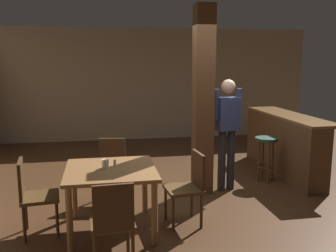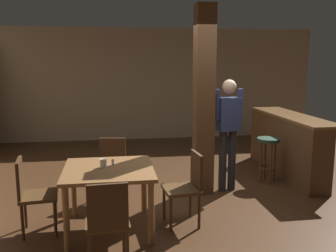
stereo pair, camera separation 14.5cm
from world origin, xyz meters
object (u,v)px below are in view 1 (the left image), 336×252
Objects in this scene: napkin_cup at (105,164)px; bar_stool_near at (266,148)px; chair_south at (113,220)px; chair_north at (112,167)px; chair_west at (33,193)px; standing_person at (227,127)px; bar_counter at (283,144)px; chair_east at (189,184)px; salt_shaker at (115,163)px; dining_table at (111,178)px.

bar_stool_near is (2.64, 1.36, -0.24)m from napkin_cup.
chair_south and chair_north have the same top height.
chair_west is 2.94m from standing_person.
standing_person is (1.82, 1.99, 0.50)m from chair_south.
bar_counter reaches higher than bar_stool_near.
standing_person is (0.86, 1.10, 0.50)m from chair_east.
chair_south is 1.00× the size of chair_west.
chair_west is 1.19× the size of bar_stool_near.
chair_south reaches higher than napkin_cup.
bar_counter is (3.05, 0.84, 0.03)m from chair_north.
standing_person reaches higher than bar_counter.
napkin_cup is 0.06× the size of standing_person.
napkin_cup is 2.98m from bar_stool_near.
salt_shaker is (0.11, 0.06, -0.01)m from napkin_cup.
dining_table is 1.17× the size of chair_east.
chair_west is at bearing 179.48° from chair_east.
salt_shaker is 2.04m from standing_person.
dining_table is 10.30× the size of napkin_cup.
salt_shaker is 0.05× the size of standing_person.
chair_north reaches higher than bar_stool_near.
dining_table is 2.15m from standing_person.
bar_counter reaches higher than chair_north.
chair_north reaches higher than dining_table.
chair_west is (-1.83, 0.02, 0.00)m from chair_east.
chair_south is 1.26m from chair_west.
bar_stool_near is (1.64, 1.38, 0.06)m from chair_east.
dining_table reaches higher than bar_stool_near.
bar_counter is (1.29, 0.67, -0.46)m from standing_person.
bar_stool_near is at bearing 19.31° from standing_person.
chair_east is (0.96, 0.89, 0.00)m from chair_south.
chair_north is at bearing 88.39° from chair_south.
bar_counter is (3.04, 1.69, -0.26)m from salt_shaker.
standing_person is at bearing -152.65° from bar_counter.
chair_east is 0.38× the size of bar_counter.
chair_north is at bearing -174.31° from standing_person.
chair_west is at bearing -156.23° from bar_counter.
chair_west is at bearing -176.25° from salt_shaker.
napkin_cup is 0.13m from salt_shaker.
chair_west is 8.83× the size of napkin_cup.
chair_west is (-0.87, 0.90, 0.00)m from chair_south.
chair_east is 2.14m from bar_stool_near.
chair_south is 4.08m from bar_counter.
standing_person reaches higher than dining_table.
standing_person reaches higher than bar_stool_near.
dining_table is 0.95m from chair_north.
dining_table is 2.93m from bar_stool_near.
chair_south and chair_east have the same top height.
chair_north is 0.52× the size of standing_person.
chair_east is 0.52× the size of standing_person.
bar_counter is (2.14, 1.77, 0.03)m from chair_east.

